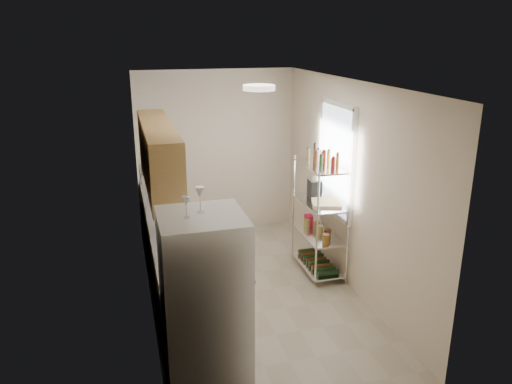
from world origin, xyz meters
The scene contains 16 objects.
room centered at (0.00, 0.00, 1.30)m, with size 2.52×4.42×2.62m.
counter_run centered at (-0.92, 0.44, 0.45)m, with size 0.63×3.51×0.90m.
upper_cabinets centered at (-1.05, 0.10, 1.81)m, with size 0.33×2.20×0.72m, color tan.
range_hood centered at (-1.00, 0.90, 1.39)m, with size 0.50×0.60×0.12m, color #B7BABC.
window centered at (1.23, 0.35, 1.55)m, with size 0.06×1.00×1.46m, color white.
bakers_rack centered at (1.00, 0.30, 1.11)m, with size 0.45×0.90×1.73m.
ceiling_dome centered at (0.00, -0.30, 2.57)m, with size 0.34×0.34×0.06m, color white.
refrigerator centered at (-0.87, -1.68, 0.86)m, with size 0.71×0.71×1.71m, color white.
wine_glass_a centered at (-0.86, -1.60, 1.82)m, with size 0.08×0.08×0.22m, color silver, non-canonical shape.
wine_glass_b centered at (-0.99, -1.70, 1.80)m, with size 0.06×0.06×0.18m, color silver, non-canonical shape.
rice_cooker centered at (-0.97, 0.12, 1.01)m, with size 0.27×0.27×0.22m, color white.
frying_pan_large centered at (-1.01, 0.91, 0.92)m, with size 0.25×0.25×0.04m, color black.
frying_pan_small centered at (-0.95, 0.94, 0.92)m, with size 0.20×0.20×0.04m, color black.
cutting_board centered at (1.06, 0.24, 1.03)m, with size 0.36×0.46×0.03m, color tan.
espresso_machine centered at (1.00, 0.51, 1.14)m, with size 0.15×0.22×0.26m, color black.
storage_bag centered at (0.98, 0.63, 0.63)m, with size 0.09×0.13×0.15m, color #B81634.
Camera 1 is at (-1.44, -5.44, 3.12)m, focal length 35.00 mm.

